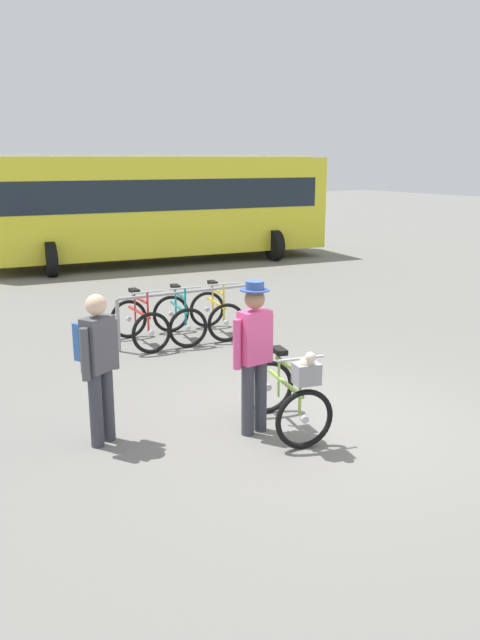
{
  "coord_description": "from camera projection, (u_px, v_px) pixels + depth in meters",
  "views": [
    {
      "loc": [
        -4.55,
        -5.28,
        2.99
      ],
      "look_at": [
        -0.2,
        1.23,
        1.0
      ],
      "focal_mm": 35.93,
      "sensor_mm": 36.0,
      "label": 1
    }
  ],
  "objects": [
    {
      "name": "ground_plane",
      "position": [
        313.0,
        423.0,
        7.44
      ],
      "size": [
        80.0,
        80.0,
        0.0
      ],
      "primitive_type": "plane",
      "color": "slate"
    },
    {
      "name": "pedestrian_with_backpack",
      "position": [
        98.0,
        360.0,
        6.69
      ],
      "size": [
        0.49,
        0.43,
        1.64
      ],
      "color": "#383842",
      "rests_on": "ground"
    },
    {
      "name": "bus_distant",
      "position": [
        156.0,
        202.0,
        18.57
      ],
      "size": [
        10.27,
        4.44,
        3.08
      ],
      "color": "yellow",
      "rests_on": "ground"
    },
    {
      "name": "racked_bike_red",
      "position": [
        140.0,
        323.0,
        10.43
      ],
      "size": [
        0.73,
        1.15,
        0.98
      ],
      "color": "black",
      "rests_on": "ground"
    },
    {
      "name": "racked_bike_yellow",
      "position": [
        216.0,
        314.0,
        11.08
      ],
      "size": [
        0.88,
        1.21,
        0.97
      ],
      "color": "black",
      "rests_on": "ground"
    },
    {
      "name": "bike_rack_rail",
      "position": [
        189.0,
        304.0,
        10.58
      ],
      "size": [
        2.5,
        0.28,
        0.88
      ],
      "color": "#99999E",
      "rests_on": "ground"
    },
    {
      "name": "racked_bike_teal",
      "position": [
        179.0,
        318.0,
        10.75
      ],
      "size": [
        0.87,
        1.2,
        0.97
      ],
      "color": "black",
      "rests_on": "ground"
    },
    {
      "name": "person_with_featured_bike",
      "position": [
        254.0,
        351.0,
        6.95
      ],
      "size": [
        0.53,
        0.32,
        1.72
      ],
      "color": "#383842",
      "rests_on": "ground"
    },
    {
      "name": "featured_bicycle",
      "position": [
        290.0,
        393.0,
        7.02
      ],
      "size": [
        0.9,
        1.25,
        1.09
      ],
      "color": "black",
      "rests_on": "ground"
    }
  ]
}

